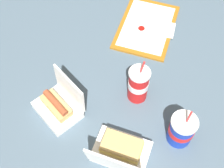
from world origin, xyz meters
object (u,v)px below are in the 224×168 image
Objects in this scene: plastic_fork at (129,31)px; clamshell_hotdog_back at (59,106)px; clamshell_sandwich_front at (121,151)px; soda_cup_left at (181,130)px; soda_cup_center at (138,84)px; ketchup_cup at (141,30)px; food_tray at (146,27)px.

clamshell_hotdog_back reaches higher than plastic_fork.
clamshell_sandwich_front is 1.06× the size of soda_cup_left.
clamshell_sandwich_front is 0.28m from soda_cup_center.
soda_cup_left reaches higher than clamshell_hotdog_back.
plastic_fork is at bearing 13.35° from clamshell_sandwich_front.
soda_cup_center is at bearing -167.49° from ketchup_cup.
plastic_fork is 0.55× the size of soda_cup_left.
ketchup_cup is 0.56m from soda_cup_left.
plastic_fork is (-0.01, 0.06, -0.01)m from ketchup_cup.
clamshell_sandwich_front is (-0.11, -0.30, 0.00)m from clamshell_hotdog_back.
soda_cup_center is (-0.39, -0.06, 0.08)m from food_tray.
plastic_fork is 0.53m from clamshell_hotdog_back.
soda_cup_left reaches higher than clamshell_sandwich_front.
ketchup_cup is 0.17× the size of soda_cup_center.
ketchup_cup is 0.63m from clamshell_sandwich_front.
clamshell_hotdog_back is at bearing 158.02° from food_tray.
clamshell_sandwich_front is at bearing -172.00° from ketchup_cup.
plastic_fork is at bearing 127.82° from food_tray.
ketchup_cup is 0.36m from soda_cup_center.
ketchup_cup reaches higher than plastic_fork.
clamshell_hotdog_back is 0.31m from clamshell_sandwich_front.
clamshell_sandwich_front is at bearing -174.12° from food_tray.
plastic_fork is (-0.06, 0.08, 0.01)m from food_tray.
ketchup_cup is 0.06m from plastic_fork.
soda_cup_center reaches higher than plastic_fork.
plastic_fork is 0.58m from soda_cup_left.
soda_cup_center is (0.28, 0.01, 0.04)m from clamshell_sandwich_front.
ketchup_cup is 0.19× the size of clamshell_sandwich_front.
ketchup_cup is 0.56m from clamshell_hotdog_back.
food_tray is 1.74× the size of clamshell_sandwich_front.
soda_cup_left is at bearing -86.14° from clamshell_hotdog_back.
food_tray is 9.29× the size of ketchup_cup.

